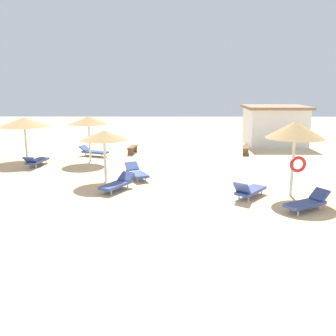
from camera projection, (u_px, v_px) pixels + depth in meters
ground_plane at (167, 220)px, 13.21m from camera, size 80.00×80.00×0.00m
parasol_0 at (104, 135)px, 17.92m from camera, size 2.29×2.29×2.51m
parasol_1 at (295, 131)px, 15.47m from camera, size 2.41×2.41×3.18m
parasol_3 at (24, 122)px, 22.66m from camera, size 3.09×3.09×2.67m
parasol_4 at (88, 120)px, 22.36m from camera, size 2.37×2.37×2.77m
lounger_0 at (136, 172)px, 18.89m from camera, size 1.39×1.99×0.69m
lounger_1 at (249, 190)px, 15.74m from camera, size 1.65×1.85×0.80m
lounger_3 at (36, 161)px, 21.65m from camera, size 0.93×1.97×0.69m
lounger_4 at (93, 151)px, 24.56m from camera, size 2.01×1.29×0.66m
lounger_5 at (117, 183)px, 16.82m from camera, size 1.48×1.98×0.66m
lounger_6 at (308, 202)px, 14.17m from camera, size 1.95×1.51×0.73m
bench_0 at (246, 149)px, 25.29m from camera, size 0.68×1.55×0.49m
bench_1 at (132, 148)px, 25.47m from camera, size 0.62×1.54×0.49m
beach_cabana at (275, 125)px, 28.81m from camera, size 4.60×4.08×2.97m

